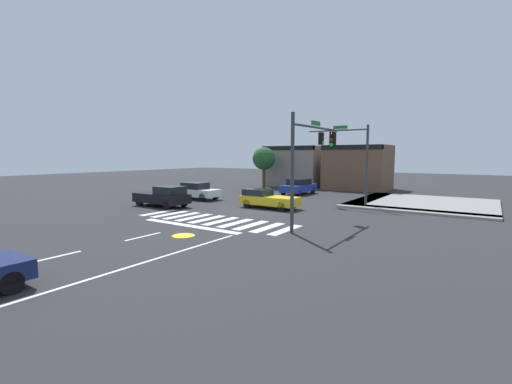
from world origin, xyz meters
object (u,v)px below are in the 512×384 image
(car_blue, at_px, (299,186))
(car_white, at_px, (196,191))
(car_black, at_px, (163,196))
(traffic_signal_northeast, at_px, (346,150))
(car_yellow, at_px, (267,199))
(roadside_tree, at_px, (264,159))
(traffic_signal_southeast, at_px, (312,151))

(car_blue, distance_m, car_white, 10.03)
(car_white, relative_size, car_black, 0.97)
(car_blue, bearing_deg, traffic_signal_northeast, 52.91)
(car_white, distance_m, car_yellow, 7.85)
(car_blue, relative_size, car_black, 0.99)
(car_yellow, distance_m, roadside_tree, 15.61)
(traffic_signal_northeast, bearing_deg, car_white, 16.30)
(traffic_signal_southeast, bearing_deg, car_black, 89.17)
(traffic_signal_northeast, distance_m, car_yellow, 6.95)
(car_yellow, xyz_separation_m, roadside_tree, (-8.56, 12.77, 2.69))
(car_yellow, bearing_deg, car_white, 173.92)
(traffic_signal_northeast, xyz_separation_m, car_yellow, (-4.17, -4.33, -3.49))
(car_blue, distance_m, car_yellow, 9.41)
(traffic_signal_southeast, height_order, roadside_tree, traffic_signal_southeast)
(traffic_signal_northeast, bearing_deg, car_black, 36.80)
(car_black, bearing_deg, car_blue, -109.10)
(traffic_signal_southeast, height_order, car_black, traffic_signal_southeast)
(traffic_signal_southeast, distance_m, car_black, 12.43)
(traffic_signal_northeast, height_order, car_white, traffic_signal_northeast)
(car_black, bearing_deg, car_yellow, -150.46)
(car_black, height_order, car_yellow, car_black)
(car_yellow, bearing_deg, traffic_signal_northeast, 46.07)
(traffic_signal_northeast, relative_size, traffic_signal_southeast, 1.02)
(traffic_signal_northeast, xyz_separation_m, car_blue, (-6.37, 4.81, -3.39))
(traffic_signal_northeast, bearing_deg, car_yellow, 46.07)
(traffic_signal_southeast, bearing_deg, car_white, 69.98)
(traffic_signal_northeast, relative_size, car_yellow, 1.41)
(traffic_signal_northeast, distance_m, car_blue, 8.67)
(car_blue, relative_size, car_white, 1.02)
(car_white, xyz_separation_m, car_yellow, (7.80, -0.83, -0.06))
(traffic_signal_southeast, distance_m, car_yellow, 7.42)
(traffic_signal_northeast, height_order, traffic_signal_southeast, traffic_signal_northeast)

